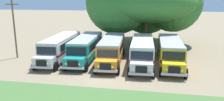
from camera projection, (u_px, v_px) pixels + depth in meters
The scene contains 8 objects.
ground_plane at pixel (104, 76), 22.09m from camera, with size 220.00×220.00×0.00m, color #937F60.
parked_bus_slot_0 at pixel (61, 46), 28.08m from camera, with size 3.17×10.91×2.82m.
parked_bus_slot_1 at pixel (86, 47), 27.86m from camera, with size 3.19×10.91×2.82m.
parked_bus_slot_2 at pixel (112, 48), 26.97m from camera, with size 3.32×10.94×2.82m.
parked_bus_slot_3 at pixel (142, 50), 26.07m from camera, with size 3.00×10.88×2.82m.
parked_bus_slot_4 at pixel (170, 50), 25.95m from camera, with size 2.69×10.84×2.82m.
broad_shade_tree at pixel (145, 4), 35.95m from camera, with size 18.21×16.99×11.73m.
utility_pole at pixel (14, 27), 27.81m from camera, with size 1.80×0.20×7.45m.
Camera 1 is at (4.53, -20.40, 7.66)m, focal length 35.26 mm.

